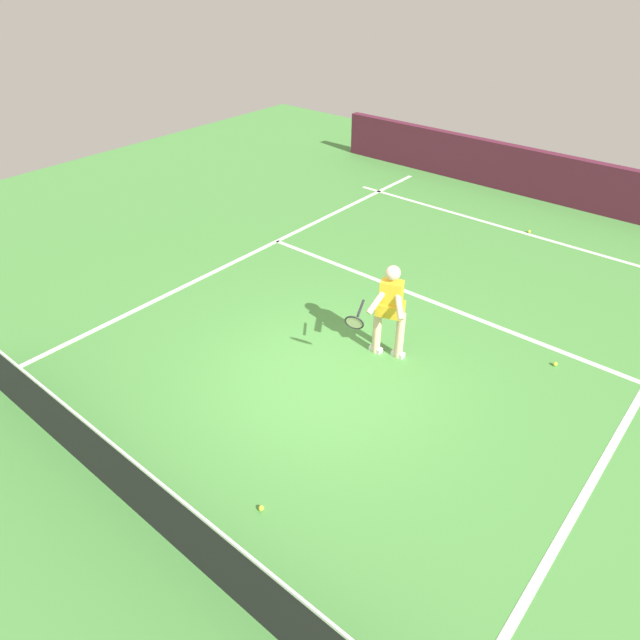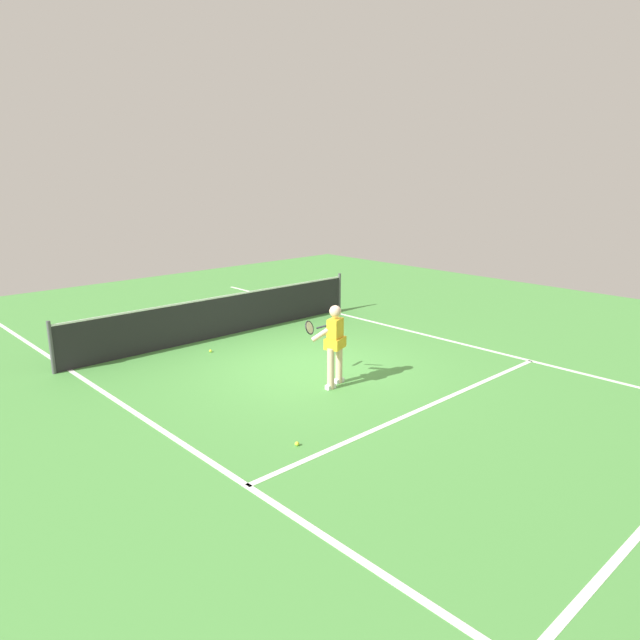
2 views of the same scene
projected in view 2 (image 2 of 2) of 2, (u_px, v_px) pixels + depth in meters
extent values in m
plane|color=#4C9342|center=(309.00, 367.00, 11.92)|extent=(24.03, 24.03, 0.00)
cube|color=white|center=(424.00, 408.00, 9.83)|extent=(7.42, 0.10, 0.01)
cube|color=white|center=(141.00, 417.00, 9.47)|extent=(0.10, 16.48, 0.01)
cube|color=white|center=(420.00, 333.00, 14.37)|extent=(0.10, 16.48, 0.01)
cylinder|color=#4C4C51|center=(51.00, 348.00, 11.38)|extent=(0.08, 0.08, 1.09)
cylinder|color=#4C4C51|center=(339.00, 292.00, 16.67)|extent=(0.08, 0.08, 1.09)
cube|color=#232326|center=(223.00, 317.00, 14.04)|extent=(7.94, 0.02, 0.97)
cube|color=white|center=(222.00, 297.00, 13.92)|extent=(7.94, 0.02, 0.04)
cylinder|color=beige|center=(331.00, 369.00, 10.62)|extent=(0.13, 0.13, 0.78)
cylinder|color=beige|center=(339.00, 363.00, 10.93)|extent=(0.13, 0.13, 0.78)
cube|color=white|center=(331.00, 387.00, 10.70)|extent=(0.20, 0.10, 0.08)
cube|color=white|center=(339.00, 381.00, 11.01)|extent=(0.20, 0.10, 0.08)
cube|color=gold|center=(335.00, 332.00, 10.61)|extent=(0.37, 0.30, 0.52)
cube|color=gold|center=(335.00, 343.00, 10.66)|extent=(0.47, 0.40, 0.20)
sphere|color=beige|center=(335.00, 311.00, 10.51)|extent=(0.22, 0.22, 0.22)
cylinder|color=beige|center=(324.00, 332.00, 10.54)|extent=(0.40, 0.40, 0.37)
cylinder|color=beige|center=(331.00, 328.00, 10.80)|extent=(0.13, 0.48, 0.37)
cylinder|color=black|center=(323.00, 326.00, 11.09)|extent=(0.13, 0.29, 0.14)
torus|color=black|center=(309.00, 328.00, 11.24)|extent=(0.31, 0.21, 0.28)
cylinder|color=beige|center=(309.00, 328.00, 11.24)|extent=(0.26, 0.17, 0.23)
sphere|color=#D1E533|center=(210.00, 351.00, 12.86)|extent=(0.07, 0.07, 0.07)
sphere|color=#D1E533|center=(297.00, 444.00, 8.46)|extent=(0.07, 0.07, 0.07)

